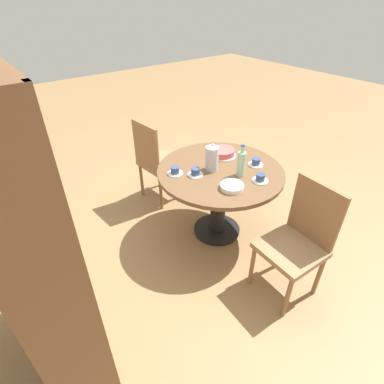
% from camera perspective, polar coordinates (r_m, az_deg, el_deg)
% --- Properties ---
extents(ground_plane, '(14.00, 14.00, 0.00)m').
position_cam_1_polar(ground_plane, '(3.08, 4.72, -7.27)').
color(ground_plane, '#937047').
extents(dining_table, '(1.12, 1.12, 0.72)m').
position_cam_1_polar(dining_table, '(2.74, 5.27, 1.50)').
color(dining_table, black).
rests_on(dining_table, ground_plane).
extents(chair_a, '(0.45, 0.45, 0.94)m').
position_cam_1_polar(chair_a, '(2.38, 19.53, -8.65)').
color(chair_a, olive).
rests_on(chair_a, ground_plane).
extents(chair_b, '(0.45, 0.45, 0.94)m').
position_cam_1_polar(chair_b, '(3.28, -6.65, 6.06)').
color(chair_b, olive).
rests_on(chair_b, ground_plane).
extents(bookshelf, '(1.08, 0.28, 1.87)m').
position_cam_1_polar(bookshelf, '(1.76, -27.64, -10.43)').
color(bookshelf, brown).
rests_on(bookshelf, ground_plane).
extents(coffee_pot, '(0.11, 0.11, 0.25)m').
position_cam_1_polar(coffee_pot, '(2.60, 3.82, 6.50)').
color(coffee_pot, silver).
rests_on(coffee_pot, dining_table).
extents(water_bottle, '(0.07, 0.07, 0.29)m').
position_cam_1_polar(water_bottle, '(2.54, 9.34, 5.44)').
color(water_bottle, '#99C6A3').
rests_on(water_bottle, dining_table).
extents(cake_main, '(0.26, 0.26, 0.07)m').
position_cam_1_polar(cake_main, '(2.88, 5.85, 7.46)').
color(cake_main, white).
rests_on(cake_main, dining_table).
extents(cup_a, '(0.14, 0.14, 0.07)m').
position_cam_1_polar(cup_a, '(2.54, 12.89, 2.56)').
color(cup_a, silver).
rests_on(cup_a, dining_table).
extents(cup_b, '(0.14, 0.14, 0.07)m').
position_cam_1_polar(cup_b, '(2.77, 12.07, 5.52)').
color(cup_b, silver).
rests_on(cup_b, dining_table).
extents(cup_c, '(0.14, 0.14, 0.07)m').
position_cam_1_polar(cup_c, '(2.55, 0.65, 3.74)').
color(cup_c, silver).
rests_on(cup_c, dining_table).
extents(cup_d, '(0.14, 0.14, 0.07)m').
position_cam_1_polar(cup_d, '(2.58, -3.24, 4.01)').
color(cup_d, silver).
rests_on(cup_d, dining_table).
extents(plate_stack, '(0.19, 0.19, 0.04)m').
position_cam_1_polar(plate_stack, '(2.40, 7.60, 1.03)').
color(plate_stack, white).
rests_on(plate_stack, dining_table).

